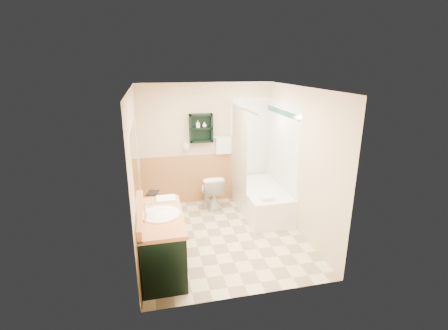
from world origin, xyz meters
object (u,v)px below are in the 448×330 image
Objects in this scene: wall_shelf at (201,128)px; vanity at (162,242)px; bathtub at (262,200)px; vanity_book at (147,187)px; toilet at (211,191)px; soap_bottle_b at (204,125)px; soap_bottle_a at (198,126)px; hair_dryer at (186,146)px.

wall_shelf is 2.55m from vanity.
vanity is 2.36m from bathtub.
vanity_book reaches higher than bathtub.
toilet is 1.66m from vanity_book.
toilet is 1.29m from soap_bottle_b.
soap_bottle_a is (-0.06, -0.01, 0.05)m from wall_shelf.
soap_bottle_a is (1.00, 1.29, 0.67)m from vanity_book.
wall_shelf is at bearing 66.85° from vanity.
hair_dryer is 0.46m from soap_bottle_a.
vanity_book is 1.76m from soap_bottle_a.
toilet is (-0.91, 0.44, 0.09)m from bathtub.
vanity is (-0.59, -2.12, -0.79)m from hair_dryer.
toilet is at bearing 60.76° from vanity.
hair_dryer is 1.75× the size of soap_bottle_a.
soap_bottle_a is at bearing 180.00° from soap_bottle_b.
wall_shelf is 2.46× the size of vanity_book.
wall_shelf is at bearing 4.50° from soap_bottle_a.
bathtub is (1.33, -0.75, -0.94)m from hair_dryer.
soap_bottle_b reaches higher than bathtub.
soap_bottle_b reaches higher than vanity.
toilet is at bearing -79.17° from soap_bottle_b.
vanity_book reaches higher than toilet.
wall_shelf reaches higher than toilet.
vanity_book reaches higher than vanity.
hair_dryer is at bearing 172.77° from soap_bottle_a.
bathtub is (1.03, -0.73, -1.29)m from wall_shelf.
soap_bottle_a reaches higher than bathtub.
soap_bottle_b reaches higher than hair_dryer.
wall_shelf is 0.78× the size of toilet.
soap_bottle_b reaches higher than soap_bottle_a.
wall_shelf is 2.29× the size of hair_dryer.
wall_shelf is at bearing -4.76° from hair_dryer.
vanity_book is at bearing -130.97° from soap_bottle_b.
vanity is 0.86× the size of bathtub.
wall_shelf is 5.40× the size of soap_bottle_b.
vanity reaches higher than toilet.
toilet is at bearing -67.50° from wall_shelf.
vanity is at bearing 57.64° from toilet.
soap_bottle_a reaches higher than vanity.
hair_dryer reaches higher than vanity.
soap_bottle_b is (1.12, 1.29, 0.67)m from vanity_book.
wall_shelf reaches higher than hair_dryer.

